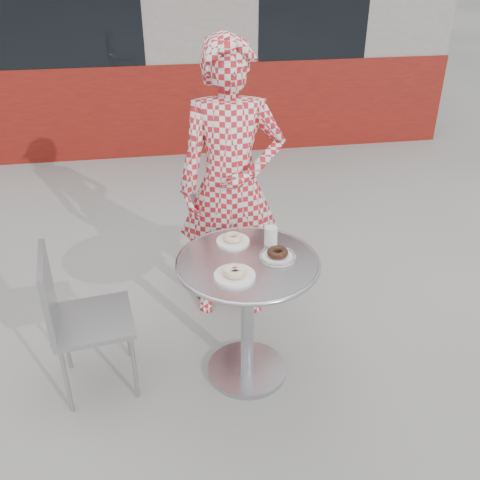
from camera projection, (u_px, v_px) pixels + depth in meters
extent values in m
plane|color=#9B9994|center=(241.00, 372.00, 3.07)|extent=(60.00, 60.00, 0.00)
cube|color=maroon|center=(186.00, 109.00, 5.98)|extent=(6.02, 0.20, 1.00)
cylinder|color=silver|center=(247.00, 369.00, 3.07)|extent=(0.45, 0.45, 0.03)
cylinder|color=silver|center=(247.00, 319.00, 2.89)|extent=(0.07, 0.07, 0.72)
cylinder|color=silver|center=(248.00, 262.00, 2.71)|extent=(0.72, 0.72, 0.02)
torus|color=silver|center=(248.00, 262.00, 2.71)|extent=(0.74, 0.74, 0.02)
cube|color=#9B9DA2|center=(222.00, 235.00, 3.63)|extent=(0.44, 0.44, 0.03)
cube|color=#9B9DA2|center=(220.00, 221.00, 3.37)|extent=(0.38, 0.09, 0.38)
cube|color=#9B9DA2|center=(93.00, 321.00, 2.80)|extent=(0.45, 0.45, 0.03)
cube|color=#9B9DA2|center=(48.00, 293.00, 2.64)|extent=(0.08, 0.40, 0.40)
imported|color=#B31B24|center=(231.00, 186.00, 3.21)|extent=(0.68, 0.48, 1.74)
cylinder|color=white|center=(233.00, 241.00, 2.87)|extent=(0.18, 0.18, 0.01)
torus|color=tan|center=(233.00, 237.00, 2.86)|extent=(0.10, 0.10, 0.03)
cylinder|color=white|center=(235.00, 276.00, 2.58)|extent=(0.20, 0.20, 0.01)
torus|color=tan|center=(235.00, 271.00, 2.56)|extent=(0.12, 0.12, 0.04)
cylinder|color=white|center=(277.00, 257.00, 2.73)|extent=(0.19, 0.19, 0.01)
torus|color=black|center=(278.00, 252.00, 2.72)|extent=(0.11, 0.11, 0.04)
torus|color=black|center=(277.00, 256.00, 2.73)|extent=(0.19, 0.19, 0.02)
cylinder|color=white|center=(271.00, 236.00, 2.83)|extent=(0.07, 0.07, 0.10)
cylinder|color=white|center=(271.00, 234.00, 2.83)|extent=(0.07, 0.07, 0.12)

